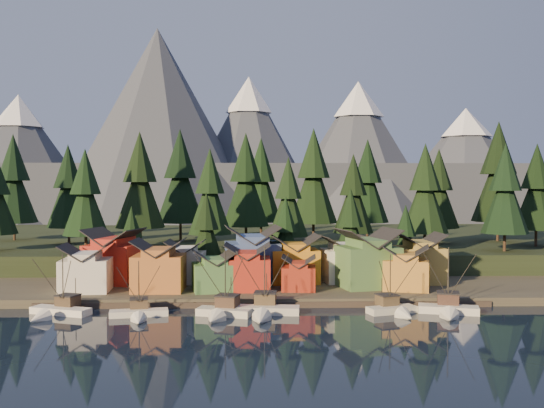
{
  "coord_description": "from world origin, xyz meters",
  "views": [
    {
      "loc": [
        -1.13,
        -89.9,
        21.77
      ],
      "look_at": [
        1.82,
        30.0,
        17.58
      ],
      "focal_mm": 40.0,
      "sensor_mm": 36.0,
      "label": 1
    }
  ],
  "objects_px": {
    "boat_2": "(222,302)",
    "boat_5": "(395,301)",
    "boat_1": "(139,307)",
    "house_back_0": "(114,255)",
    "house_back_1": "(185,261)",
    "house_front_1": "(159,264)",
    "boat_3": "(264,302)",
    "boat_6": "(449,300)",
    "house_front_0": "(86,267)",
    "boat_0": "(56,304)"
  },
  "relations": [
    {
      "from": "house_front_0",
      "to": "house_back_0",
      "type": "distance_m",
      "value": 10.08
    },
    {
      "from": "house_front_0",
      "to": "house_front_1",
      "type": "distance_m",
      "value": 13.53
    },
    {
      "from": "boat_2",
      "to": "house_front_0",
      "type": "relative_size",
      "value": 1.27
    },
    {
      "from": "house_back_0",
      "to": "house_back_1",
      "type": "bearing_deg",
      "value": 13.92
    },
    {
      "from": "boat_0",
      "to": "house_front_1",
      "type": "bearing_deg",
      "value": 64.28
    },
    {
      "from": "boat_1",
      "to": "boat_5",
      "type": "relative_size",
      "value": 0.97
    },
    {
      "from": "boat_0",
      "to": "boat_2",
      "type": "distance_m",
      "value": 27.34
    },
    {
      "from": "boat_2",
      "to": "house_front_0",
      "type": "distance_m",
      "value": 30.78
    },
    {
      "from": "boat_3",
      "to": "house_back_0",
      "type": "height_order",
      "value": "house_back_0"
    },
    {
      "from": "boat_2",
      "to": "boat_5",
      "type": "distance_m",
      "value": 28.53
    },
    {
      "from": "boat_2",
      "to": "house_back_0",
      "type": "height_order",
      "value": "house_back_0"
    },
    {
      "from": "boat_0",
      "to": "house_front_0",
      "type": "bearing_deg",
      "value": 105.7
    },
    {
      "from": "boat_6",
      "to": "house_back_1",
      "type": "height_order",
      "value": "boat_6"
    },
    {
      "from": "boat_3",
      "to": "boat_6",
      "type": "relative_size",
      "value": 1.07
    },
    {
      "from": "house_front_0",
      "to": "house_front_1",
      "type": "bearing_deg",
      "value": -2.64
    },
    {
      "from": "house_back_1",
      "to": "boat_0",
      "type": "bearing_deg",
      "value": -126.44
    },
    {
      "from": "boat_5",
      "to": "house_front_0",
      "type": "height_order",
      "value": "house_front_0"
    },
    {
      "from": "boat_5",
      "to": "house_front_1",
      "type": "distance_m",
      "value": 43.95
    },
    {
      "from": "boat_6",
      "to": "house_back_1",
      "type": "bearing_deg",
      "value": 167.65
    },
    {
      "from": "boat_0",
      "to": "boat_5",
      "type": "height_order",
      "value": "boat_0"
    },
    {
      "from": "boat_5",
      "to": "house_front_0",
      "type": "relative_size",
      "value": 1.16
    },
    {
      "from": "boat_0",
      "to": "house_front_0",
      "type": "relative_size",
      "value": 1.2
    },
    {
      "from": "house_back_0",
      "to": "house_back_1",
      "type": "distance_m",
      "value": 14.49
    },
    {
      "from": "house_back_0",
      "to": "house_front_1",
      "type": "bearing_deg",
      "value": -27.1
    },
    {
      "from": "boat_1",
      "to": "house_front_1",
      "type": "distance_m",
      "value": 16.67
    },
    {
      "from": "house_front_0",
      "to": "house_back_0",
      "type": "bearing_deg",
      "value": 68.63
    },
    {
      "from": "house_front_1",
      "to": "boat_5",
      "type": "bearing_deg",
      "value": -18.49
    },
    {
      "from": "boat_0",
      "to": "boat_1",
      "type": "distance_m",
      "value": 13.94
    },
    {
      "from": "boat_1",
      "to": "house_front_0",
      "type": "distance_m",
      "value": 20.68
    },
    {
      "from": "boat_3",
      "to": "boat_6",
      "type": "distance_m",
      "value": 30.61
    },
    {
      "from": "boat_2",
      "to": "house_back_0",
      "type": "distance_m",
      "value": 34.61
    },
    {
      "from": "house_front_0",
      "to": "house_back_0",
      "type": "relative_size",
      "value": 0.77
    },
    {
      "from": "boat_0",
      "to": "boat_1",
      "type": "height_order",
      "value": "boat_0"
    },
    {
      "from": "boat_1",
      "to": "house_back_0",
      "type": "height_order",
      "value": "house_back_0"
    },
    {
      "from": "boat_6",
      "to": "boat_1",
      "type": "bearing_deg",
      "value": -163.66
    },
    {
      "from": "boat_3",
      "to": "house_front_1",
      "type": "xyz_separation_m",
      "value": [
        -19.51,
        14.96,
        4.36
      ]
    },
    {
      "from": "boat_2",
      "to": "boat_3",
      "type": "distance_m",
      "value": 6.79
    },
    {
      "from": "boat_2",
      "to": "boat_3",
      "type": "xyz_separation_m",
      "value": [
        6.73,
        0.92,
        -0.18
      ]
    },
    {
      "from": "boat_0",
      "to": "boat_3",
      "type": "relative_size",
      "value": 0.86
    },
    {
      "from": "boat_2",
      "to": "house_front_1",
      "type": "bearing_deg",
      "value": 144.94
    },
    {
      "from": "house_front_1",
      "to": "boat_2",
      "type": "bearing_deg",
      "value": -50.36
    },
    {
      "from": "boat_1",
      "to": "house_back_0",
      "type": "bearing_deg",
      "value": 101.12
    },
    {
      "from": "boat_1",
      "to": "boat_2",
      "type": "distance_m",
      "value": 13.47
    },
    {
      "from": "house_back_1",
      "to": "boat_2",
      "type": "bearing_deg",
      "value": -68.77
    },
    {
      "from": "boat_5",
      "to": "boat_6",
      "type": "height_order",
      "value": "boat_6"
    },
    {
      "from": "boat_5",
      "to": "house_back_0",
      "type": "bearing_deg",
      "value": 136.97
    },
    {
      "from": "boat_1",
      "to": "boat_3",
      "type": "bearing_deg",
      "value": -7.45
    },
    {
      "from": "boat_1",
      "to": "house_front_1",
      "type": "relative_size",
      "value": 1.09
    },
    {
      "from": "boat_5",
      "to": "boat_6",
      "type": "distance_m",
      "value": 8.87
    },
    {
      "from": "house_front_1",
      "to": "house_back_1",
      "type": "bearing_deg",
      "value": 67.81
    }
  ]
}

